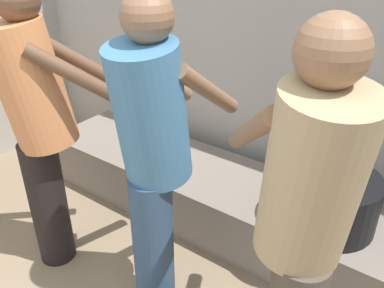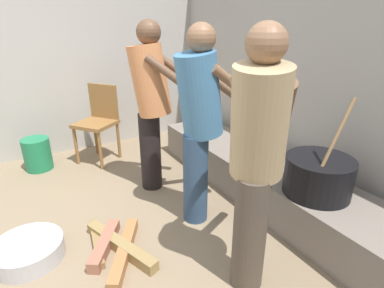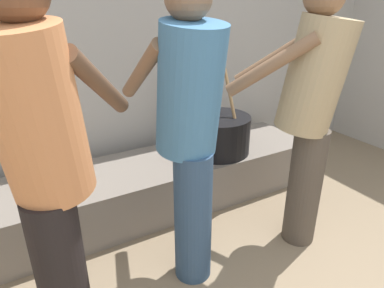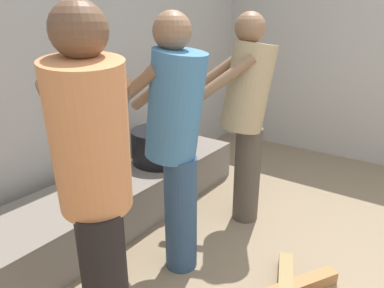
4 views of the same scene
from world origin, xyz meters
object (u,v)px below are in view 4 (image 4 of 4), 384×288
object	(u,v)px
cooking_pot_main	(160,146)
cook_in_tan_shirt	(246,110)
cook_in_blue_shirt	(175,135)
cook_in_orange_shirt	(95,178)

from	to	relation	value
cooking_pot_main	cook_in_tan_shirt	size ratio (longest dim) A/B	0.47
cooking_pot_main	cook_in_tan_shirt	distance (m)	0.84
cook_in_blue_shirt	cook_in_orange_shirt	bearing A→B (deg)	-170.72
cook_in_orange_shirt	cook_in_blue_shirt	xyz separation A→B (m)	(0.66, 0.11, -0.01)
cook_in_orange_shirt	cook_in_blue_shirt	world-z (taller)	cook_in_orange_shirt
cooking_pot_main	cook_in_blue_shirt	size ratio (longest dim) A/B	0.48
cook_in_tan_shirt	cook_in_orange_shirt	bearing A→B (deg)	-178.88
cooking_pot_main	cook_in_blue_shirt	xyz separation A→B (m)	(-0.61, -0.65, 0.39)
cook_in_blue_shirt	cooking_pot_main	bearing A→B (deg)	46.87
cooking_pot_main	cook_in_orange_shirt	size ratio (longest dim) A/B	0.47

